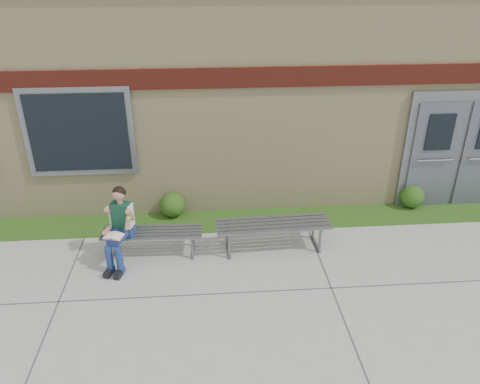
{
  "coord_description": "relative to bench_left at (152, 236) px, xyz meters",
  "views": [
    {
      "loc": [
        -0.8,
        -4.97,
        4.47
      ],
      "look_at": [
        -0.28,
        1.7,
        1.06
      ],
      "focal_mm": 35.0,
      "sensor_mm": 36.0,
      "label": 1
    }
  ],
  "objects": [
    {
      "name": "ground",
      "position": [
        1.73,
        -1.64,
        -0.33
      ],
      "size": [
        80.0,
        80.0,
        0.0
      ],
      "primitive_type": "plane",
      "color": "#9E9E99",
      "rests_on": "ground"
    },
    {
      "name": "grass_strip",
      "position": [
        1.73,
        0.96,
        -0.32
      ],
      "size": [
        16.0,
        0.8,
        0.02
      ],
      "primitive_type": "cube",
      "color": "#1C4312",
      "rests_on": "ground"
    },
    {
      "name": "school_building",
      "position": [
        1.73,
        4.34,
        1.78
      ],
      "size": [
        16.2,
        6.22,
        4.2
      ],
      "color": "beige",
      "rests_on": "ground"
    },
    {
      "name": "bench_left",
      "position": [
        0.0,
        0.0,
        0.0
      ],
      "size": [
        1.65,
        0.51,
        0.42
      ],
      "rotation": [
        0.0,
        0.0,
        -0.03
      ],
      "color": "slate",
      "rests_on": "ground"
    },
    {
      "name": "bench_right",
      "position": [
        2.0,
        0.0,
        0.05
      ],
      "size": [
        1.92,
        0.61,
        0.49
      ],
      "rotation": [
        0.0,
        0.0,
        0.04
      ],
      "color": "slate",
      "rests_on": "ground"
    },
    {
      "name": "girl",
      "position": [
        -0.47,
        -0.19,
        0.34
      ],
      "size": [
        0.51,
        0.82,
        1.29
      ],
      "rotation": [
        0.0,
        0.0,
        -0.28
      ],
      "color": "navy",
      "rests_on": "ground"
    },
    {
      "name": "shrub_mid",
      "position": [
        0.27,
        1.21,
        -0.07
      ],
      "size": [
        0.47,
        0.47,
        0.47
      ],
      "primitive_type": "sphere",
      "color": "#1C4312",
      "rests_on": "grass_strip"
    },
    {
      "name": "shrub_east",
      "position": [
        4.92,
        1.21,
        -0.08
      ],
      "size": [
        0.45,
        0.45,
        0.45
      ],
      "primitive_type": "sphere",
      "color": "#1C4312",
      "rests_on": "grass_strip"
    }
  ]
}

